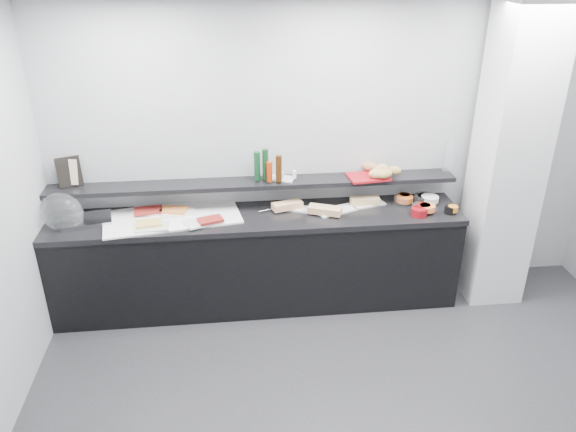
{
  "coord_description": "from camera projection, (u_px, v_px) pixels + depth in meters",
  "views": [
    {
      "loc": [
        -0.91,
        -2.71,
        3.04
      ],
      "look_at": [
        -0.45,
        1.45,
        1.0
      ],
      "focal_mm": 35.0,
      "sensor_mm": 36.0,
      "label": 1
    }
  ],
  "objects": [
    {
      "name": "bowl_red_jam",
      "position": [
        419.0,
        212.0,
        4.88
      ],
      "size": [
        0.18,
        0.18,
        0.07
      ],
      "primitive_type": "cylinder",
      "rotation": [
        0.0,
        0.0,
        0.35
      ],
      "color": "maroon",
      "rests_on": "counter_top"
    },
    {
      "name": "bowl_glass_cream",
      "position": [
        425.0,
        199.0,
        5.12
      ],
      "size": [
        0.24,
        0.24,
        0.07
      ],
      "primitive_type": "cylinder",
      "rotation": [
        0.0,
        0.0,
        -0.23
      ],
      "color": "white",
      "rests_on": "counter_top"
    },
    {
      "name": "sandwich_food_left",
      "position": [
        287.0,
        205.0,
        4.97
      ],
      "size": [
        0.29,
        0.17,
        0.06
      ],
      "primitive_type": "cube",
      "rotation": [
        0.0,
        0.0,
        0.27
      ],
      "color": "#E5A878",
      "rests_on": "sandwich_plate_left"
    },
    {
      "name": "cloche_dome",
      "position": [
        62.0,
        213.0,
        4.66
      ],
      "size": [
        0.43,
        0.35,
        0.34
      ],
      "primitive_type": "ellipsoid",
      "rotation": [
        0.0,
        0.0,
        -0.3
      ],
      "color": "white",
      "rests_on": "cloche_base"
    },
    {
      "name": "cloche_base",
      "position": [
        86.0,
        221.0,
        4.76
      ],
      "size": [
        0.46,
        0.36,
        0.04
      ],
      "primitive_type": "cube",
      "rotation": [
        0.0,
        0.0,
        0.21
      ],
      "color": "#ABADB2",
      "rests_on": "counter_top"
    },
    {
      "name": "bread_roll_midw",
      "position": [
        382.0,
        168.0,
        5.06
      ],
      "size": [
        0.13,
        0.08,
        0.08
      ],
      "primitive_type": "ellipsoid",
      "rotation": [
        0.0,
        0.0,
        0.02
      ],
      "color": "tan",
      "rests_on": "bread_tray"
    },
    {
      "name": "platter_salmon",
      "position": [
        178.0,
        212.0,
        4.9
      ],
      "size": [
        0.33,
        0.25,
        0.01
      ],
      "primitive_type": "cube",
      "rotation": [
        0.0,
        0.0,
        0.19
      ],
      "color": "white",
      "rests_on": "linen_runner"
    },
    {
      "name": "linen_runner",
      "position": [
        172.0,
        217.0,
        4.85
      ],
      "size": [
        1.23,
        0.73,
        0.01
      ],
      "primitive_type": "cube",
      "rotation": [
        0.0,
        0.0,
        0.17
      ],
      "color": "white",
      "rests_on": "counter_top"
    },
    {
      "name": "bowl_black_fruit",
      "position": [
        450.0,
        209.0,
        4.92
      ],
      "size": [
        0.14,
        0.14,
        0.07
      ],
      "primitive_type": "cylinder",
      "rotation": [
        0.0,
        0.0,
        -0.41
      ],
      "color": "black",
      "rests_on": "counter_top"
    },
    {
      "name": "platter_meat_b",
      "position": [
        202.0,
        222.0,
        4.73
      ],
      "size": [
        0.33,
        0.28,
        0.01
      ],
      "primitive_type": "cube",
      "rotation": [
        0.0,
        0.0,
        0.41
      ],
      "color": "white",
      "rests_on": "linen_runner"
    },
    {
      "name": "sandwich_food_mid",
      "position": [
        325.0,
        210.0,
        4.89
      ],
      "size": [
        0.31,
        0.21,
        0.06
      ],
      "primitive_type": "cube",
      "rotation": [
        0.0,
        0.0,
        -0.4
      ],
      "color": "tan",
      "rests_on": "sandwich_plate_mid"
    },
    {
      "name": "bottle_brown",
      "position": [
        279.0,
        169.0,
        4.85
      ],
      "size": [
        0.06,
        0.06,
        0.24
      ],
      "primitive_type": "cylinder",
      "rotation": [
        0.0,
        0.0,
        -0.25
      ],
      "color": "#39200A",
      "rests_on": "condiment_tray"
    },
    {
      "name": "platter_cheese",
      "position": [
        152.0,
        227.0,
        4.65
      ],
      "size": [
        0.28,
        0.19,
        0.01
      ],
      "primitive_type": "cube",
      "rotation": [
        0.0,
        0.0,
        0.04
      ],
      "color": "silver",
      "rests_on": "linen_runner"
    },
    {
      "name": "buffet_cabinet",
      "position": [
        258.0,
        262.0,
        5.11
      ],
      "size": [
        3.6,
        0.6,
        0.85
      ],
      "primitive_type": "cube",
      "color": "black",
      "rests_on": "ground"
    },
    {
      "name": "fill_glass_fruit",
      "position": [
        405.0,
        199.0,
        5.1
      ],
      "size": [
        0.19,
        0.19,
        0.05
      ],
      "primitive_type": "cylinder",
      "rotation": [
        0.0,
        0.0,
        -0.33
      ],
      "color": "#C6531B",
      "rests_on": "bowl_glass_fruit"
    },
    {
      "name": "print_art",
      "position": [
        69.0,
        172.0,
        4.79
      ],
      "size": [
        0.16,
        0.08,
        0.22
      ],
      "primitive_type": "cube",
      "rotation": [
        -0.21,
        0.0,
        -0.18
      ],
      "color": "beige",
      "rests_on": "framed_print"
    },
    {
      "name": "tongs_mid",
      "position": [
        325.0,
        213.0,
        4.89
      ],
      "size": [
        0.14,
        0.09,
        0.01
      ],
      "primitive_type": "cylinder",
      "rotation": [
        0.0,
        1.57,
        0.58
      ],
      "color": "silver",
      "rests_on": "sandwich_plate_mid"
    },
    {
      "name": "bottle_green_b",
      "position": [
        265.0,
        165.0,
        4.89
      ],
      "size": [
        0.07,
        0.07,
        0.28
      ],
      "primitive_type": "cylinder",
      "rotation": [
        0.0,
        0.0,
        0.38
      ],
      "color": "#0F3918",
      "rests_on": "condiment_tray"
    },
    {
      "name": "bottle_green_a",
      "position": [
        257.0,
        166.0,
        4.88
      ],
      "size": [
        0.06,
        0.06,
        0.26
      ],
      "primitive_type": "cylinder",
      "rotation": [
        0.0,
        0.0,
        0.01
      ],
      "color": "#0F3A1C",
      "rests_on": "condiment_tray"
    },
    {
      "name": "tongs_right",
      "position": [
        369.0,
        205.0,
        5.04
      ],
      "size": [
        0.16,
        0.03,
        0.01
      ],
      "primitive_type": "cylinder",
      "rotation": [
        0.0,
        1.57,
        -0.13
      ],
      "color": "silver",
      "rests_on": "sandwich_plate_right"
    },
    {
      "name": "food_meat_a",
      "position": [
        148.0,
        210.0,
        4.89
      ],
      "size": [
        0.26,
        0.18,
        0.02
      ],
      "primitive_type": "cube",
      "rotation": [
        0.0,
        0.0,
        0.11
      ],
      "color": "maroon",
      "rests_on": "platter_meat_a"
    },
    {
      "name": "food_salmon",
      "position": [
        174.0,
        210.0,
        4.9
      ],
      "size": [
        0.25,
        0.19,
        0.02
      ],
      "primitive_type": "cube",
      "rotation": [
        0.0,
        0.0,
        -0.23
      ],
      "color": "orange",
      "rests_on": "platter_salmon"
    },
    {
      "name": "food_cheese",
      "position": [
        149.0,
        224.0,
        4.66
      ],
      "size": [
        0.23,
        0.16,
        0.02
      ],
      "primitive_type": "cube",
      "rotation": [
        0.0,
        0.0,
        0.15
      ],
      "color": "#D7BB53",
      "rests_on": "platter_cheese"
    },
    {
      "name": "bowl_glass_fruit",
      "position": [
        402.0,
        200.0,
        5.09
      ],
      "size": [
        0.18,
        0.18,
        0.07
      ],
      "primitive_type": "cylinder",
      "rotation": [
        0.0,
        0.0,
        0.16
      ],
      "color": "white",
      "rests_on": "counter_top"
    },
    {
      "name": "column",
      "position": [
        508.0,
        159.0,
        4.87
      ],
      "size": [
        0.5,
        0.5,
        2.7
      ],
      "primitive_type": "cube",
      "color": "silver",
      "rests_on": "ground"
    },
    {
      "name": "sandwich_plate_right",
      "position": [
        368.0,
        204.0,
        5.09
      ],
      "size": [
        0.34,
        0.22,
        0.01
      ],
      "primitive_type": "cube",
      "rotation": [
        0.0,
        0.0,
        0.28
      ],
      "color": "silver",
      "rests_on": "counter_top"
    },
    {
      "name": "ceiling",
      "position": [
        416.0,
        23.0,
        2.66
      ],
      "size": [
        5.0,
        5.0,
        0.0
      ],
      "primitive_type": "plane",
      "color": "white",
      "rests_on": "back_wall"
    },
    {
      "name": "bottle_hot",
      "position": [
        269.0,
        172.0,
        4.87
      ],
      "size": [
        0.06,
        0.06,
        0.18
      ],
      "primitive_type": "cylinder",
      "rotation": [
        0.0,
        0.0,
        0.36
      ],
      "color": "#AF2D0C",
      "rests_on": "condiment_tray"
    },
    {
      "name": "condiment_tray",
      "position": [
        281.0,
        178.0,
        4.99
      ],
      "size": [
        0.27,
        0.21,
        0.01
      ],
      "primitive_type": "cube",
      "rotation": [
        0.0,
        0.0,
        -0.35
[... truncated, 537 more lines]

